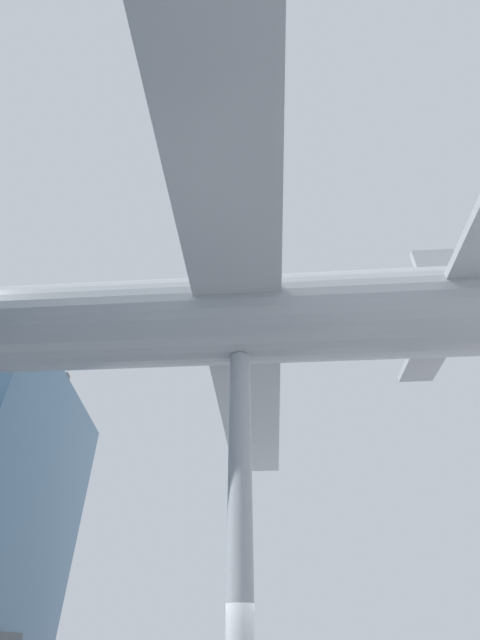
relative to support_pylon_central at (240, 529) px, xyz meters
The scene contains 2 objects.
support_pylon_central is the anchor object (origin of this frame).
suspended_airplane 4.69m from the support_pylon_central, 83.96° to the left, with size 21.95×13.33×3.10m.
Camera 1 is at (-8.23, 0.32, 1.92)m, focal length 24.00 mm.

